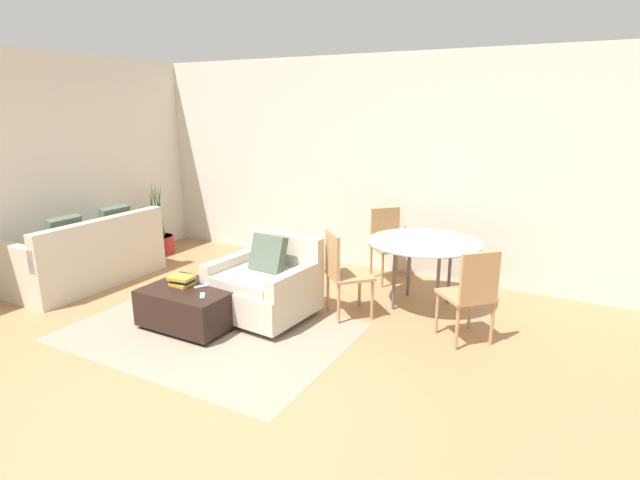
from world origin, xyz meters
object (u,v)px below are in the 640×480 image
armchair (265,285)px  dining_chair_far_left (388,239)px  dining_chair_near_left (342,269)px  tv_remote_primary (202,295)px  couch (89,259)px  dining_table (424,248)px  book_stack (182,280)px  potted_plant (160,236)px  ottoman (192,305)px  dining_chair_near_right (472,290)px  tv_remote_secondary (201,286)px

armchair → dining_chair_far_left: bearing=67.2°
armchair → dining_chair_far_left: dining_chair_far_left is taller
dining_chair_near_left → tv_remote_primary: bearing=-132.7°
couch → dining_table: bearing=17.8°
book_stack → potted_plant: bearing=140.7°
armchair → book_stack: (-0.63, -0.53, 0.11)m
ottoman → potted_plant: size_ratio=0.83×
potted_plant → dining_chair_near_right: potted_plant is taller
tv_remote_primary → dining_chair_near_left: dining_chair_near_left is taller
armchair → dining_table: (1.36, 1.02, 0.33)m
potted_plant → book_stack: bearing=-39.3°
book_stack → potted_plant: (-2.04, 1.67, -0.19)m
dining_chair_near_right → couch: bearing=-172.7°
couch → book_stack: (1.85, -0.32, 0.14)m
dining_chair_far_left → potted_plant: bearing=-171.0°
tv_remote_secondary → dining_table: 2.34m
tv_remote_secondary → ottoman: bearing=-132.9°
ottoman → potted_plant: potted_plant is taller
ottoman → dining_chair_near_right: 2.69m
potted_plant → dining_chair_far_left: size_ratio=1.20×
tv_remote_primary → ottoman: bearing=156.6°
armchair → dining_chair_near_right: bearing=10.5°
potted_plant → dining_chair_near_right: bearing=-9.4°
book_stack → potted_plant: potted_plant is taller
dining_table → dining_chair_near_left: size_ratio=1.34×
dining_chair_far_left → tv_remote_secondary: bearing=-117.7°
tv_remote_secondary → dining_chair_near_right: (2.43, 0.85, 0.12)m
dining_chair_near_right → dining_chair_far_left: (-1.30, 1.30, 0.00)m
armchair → dining_table: 1.73m
potted_plant → dining_table: (4.02, -0.12, 0.41)m
couch → dining_chair_near_left: size_ratio=1.95×
armchair → tv_remote_secondary: size_ratio=6.99×
tv_remote_secondary → potted_plant: (-2.24, 1.62, -0.14)m
couch → ottoman: bearing=-10.0°
ottoman → dining_chair_near_right: dining_chair_near_right is taller
tv_remote_primary → book_stack: bearing=160.6°
tv_remote_secondary → dining_table: dining_table is taller
dining_chair_near_right → dining_chair_far_left: bearing=135.0°
book_stack → dining_table: size_ratio=0.21×
tv_remote_secondary → dining_chair_near_right: 2.58m
armchair → dining_chair_near_right: dining_chair_near_right is taller
dining_chair_near_left → dining_chair_near_right: same height
couch → tv_remote_secondary: couch is taller
dining_table → dining_chair_near_right: bearing=-45.0°
dining_chair_far_left → tv_remote_primary: bearing=-112.2°
tv_remote_primary → dining_chair_near_left: size_ratio=0.14×
potted_plant → ottoman: bearing=-38.0°
ottoman → dining_table: size_ratio=0.74×
tv_remote_secondary → couch: bearing=172.4°
ottoman → dining_chair_near_right: bearing=20.3°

